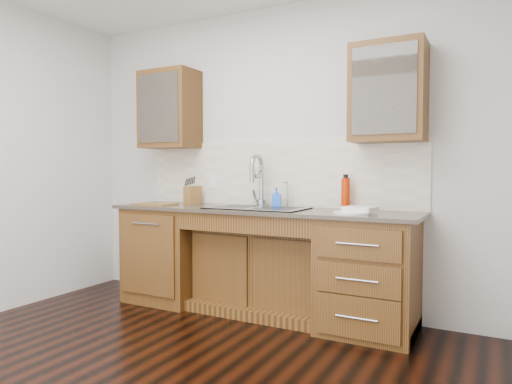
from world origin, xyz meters
The scene contains 23 objects.
wall_back centered at (0.00, 1.80, 1.35)m, with size 4.00×0.10×2.70m, color silver.
base_cabinet_left centered at (-0.95, 1.44, 0.44)m, with size 0.70×0.62×0.88m, color #593014.
base_cabinet_center centered at (0.00, 1.53, 0.35)m, with size 1.20×0.44×0.70m, color #593014.
base_cabinet_right centered at (0.95, 1.44, 0.44)m, with size 0.70×0.62×0.88m, color #593014.
countertop centered at (0.00, 1.43, 0.90)m, with size 2.70×0.65×0.03m, color #84705B.
backsplash centered at (0.00, 1.74, 1.21)m, with size 2.70×0.02×0.59m, color beige.
sink centered at (0.00, 1.41, 0.83)m, with size 0.84×0.46×0.19m, color #9E9EA5.
faucet centered at (-0.07, 1.64, 1.11)m, with size 0.04×0.04×0.40m, color #999993.
filter_tap centered at (0.18, 1.65, 1.03)m, with size 0.02×0.02×0.24m, color #999993.
upper_cabinet_left centered at (-1.05, 1.58, 1.83)m, with size 0.55×0.34×0.75m, color #593014.
upper_cabinet_right centered at (1.05, 1.58, 1.83)m, with size 0.55×0.34×0.75m, color #593014.
outlet_left centered at (-0.65, 1.73, 1.12)m, with size 0.08×0.01×0.12m, color white.
outlet_right centered at (0.65, 1.73, 1.12)m, with size 0.08×0.01×0.12m, color white.
soap_bottle centered at (0.10, 1.58, 1.00)m, with size 0.08×0.08×0.17m, color blue.
water_bottle centered at (0.71, 1.63, 1.04)m, with size 0.07×0.07×0.26m, color #B82400.
plate centered at (0.84, 1.33, 0.92)m, with size 0.27×0.27×0.02m, color white.
dish_towel centered at (0.89, 1.38, 0.94)m, with size 0.23×0.16×0.04m, color white.
knife_block centered at (-0.79, 1.59, 1.00)m, with size 0.09×0.15×0.17m, color olive.
cutting_board centered at (-1.02, 1.31, 0.92)m, with size 0.36×0.25×0.02m, color brown.
cup_left_a centered at (-1.19, 1.58, 1.77)m, with size 0.11×0.11×0.09m, color silver.
cup_left_b centered at (-0.95, 1.58, 1.77)m, with size 0.11×0.11×0.10m, color white.
cup_right_a centered at (0.99, 1.58, 1.78)m, with size 0.13×0.13×0.10m, color white.
cup_right_b centered at (1.18, 1.58, 1.77)m, with size 0.10×0.10×0.10m, color silver.
Camera 1 is at (1.80, -2.00, 1.23)m, focal length 32.00 mm.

